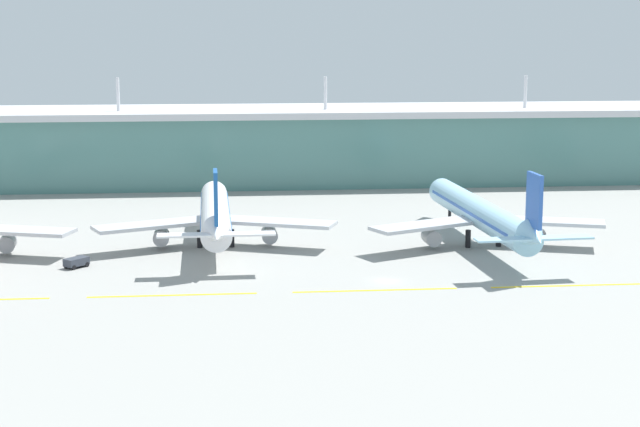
# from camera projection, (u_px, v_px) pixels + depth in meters

# --- Properties ---
(ground_plane) EXTENTS (600.00, 600.00, 0.00)m
(ground_plane) POSITION_uv_depth(u_px,v_px,m) (387.00, 281.00, 181.52)
(ground_plane) COLOR gray
(terminal_building) EXTENTS (288.00, 34.00, 30.01)m
(terminal_building) POSITION_uv_depth(u_px,v_px,m) (323.00, 144.00, 291.78)
(terminal_building) COLOR slate
(terminal_building) RESTS_ON ground
(airliner_near_middle) EXTENTS (48.79, 58.79, 18.90)m
(airliner_near_middle) POSITION_uv_depth(u_px,v_px,m) (215.00, 215.00, 209.02)
(airliner_near_middle) COLOR white
(airliner_near_middle) RESTS_ON ground
(airliner_far_middle) EXTENTS (48.69, 66.85, 18.90)m
(airliner_far_middle) POSITION_uv_depth(u_px,v_px,m) (482.00, 214.00, 209.38)
(airliner_far_middle) COLOR #9ED1EA
(airliner_far_middle) RESTS_ON ground
(taxiway_stripe_mid_west) EXTENTS (28.00, 0.70, 0.04)m
(taxiway_stripe_mid_west) POSITION_uv_depth(u_px,v_px,m) (172.00, 295.00, 172.17)
(taxiway_stripe_mid_west) COLOR yellow
(taxiway_stripe_mid_west) RESTS_ON ground
(taxiway_stripe_centre) EXTENTS (28.00, 0.70, 0.04)m
(taxiway_stripe_centre) POSITION_uv_depth(u_px,v_px,m) (375.00, 290.00, 175.32)
(taxiway_stripe_centre) COLOR yellow
(taxiway_stripe_centre) RESTS_ON ground
(taxiway_stripe_mid_east) EXTENTS (28.00, 0.70, 0.04)m
(taxiway_stripe_mid_east) POSITION_uv_depth(u_px,v_px,m) (571.00, 286.00, 178.47)
(taxiway_stripe_mid_east) COLOR yellow
(taxiway_stripe_mid_east) RESTS_ON ground
(pushback_tug) EXTENTS (4.75, 4.86, 1.85)m
(pushback_tug) POSITION_uv_depth(u_px,v_px,m) (76.00, 262.00, 191.43)
(pushback_tug) COLOR #333842
(pushback_tug) RESTS_ON ground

